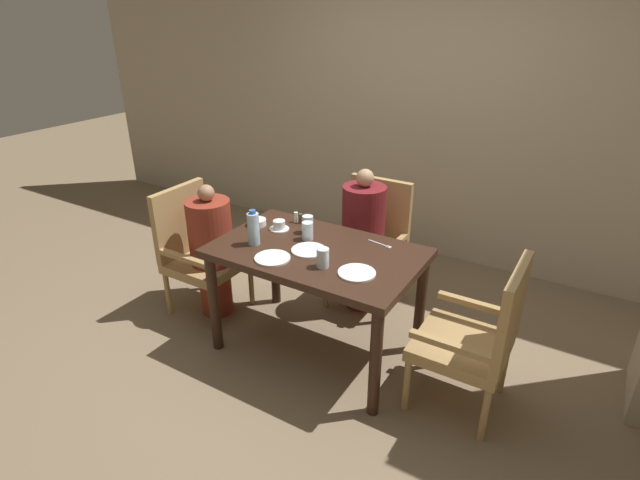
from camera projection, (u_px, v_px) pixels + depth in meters
name	position (u px, v px, depth m)	size (l,w,h in m)	color
ground_plane	(317.00, 348.00, 3.49)	(16.00, 16.00, 0.00)	#7A664C
wall_back	(428.00, 103.00, 4.32)	(8.00, 0.06, 2.80)	tan
dining_table	(317.00, 264.00, 3.20)	(1.31, 0.81, 0.77)	#331E14
chair_left_side	(197.00, 248.00, 3.76)	(0.51, 0.51, 0.97)	#A88451
diner_in_left_chair	(212.00, 250.00, 3.68)	(0.32, 0.32, 1.04)	maroon
chair_far_side	(371.00, 240.00, 3.90)	(0.51, 0.51, 0.97)	#A88451
diner_in_far_chair	(363.00, 239.00, 3.75)	(0.32, 0.32, 1.12)	maroon
chair_right_side	(479.00, 336.00, 2.77)	(0.51, 0.51, 0.97)	#A88451
plate_main_left	(357.00, 273.00, 2.87)	(0.22, 0.22, 0.01)	white
plate_main_right	(309.00, 250.00, 3.13)	(0.22, 0.22, 0.01)	white
plate_dessert_center	(272.00, 258.00, 3.04)	(0.22, 0.22, 0.01)	white
teacup_with_saucer	(279.00, 226.00, 3.43)	(0.14, 0.14, 0.07)	white
bowl_small	(257.00, 222.00, 3.49)	(0.13, 0.13, 0.04)	white
water_bottle	(253.00, 228.00, 3.18)	(0.08, 0.08, 0.24)	#A3C6DB
glass_tall_near	(308.00, 224.00, 3.37)	(0.07, 0.07, 0.12)	silver
glass_tall_mid	(323.00, 258.00, 2.92)	(0.07, 0.07, 0.12)	silver
glass_tall_far	(308.00, 231.00, 3.27)	(0.07, 0.07, 0.12)	silver
salt_shaker	(296.00, 217.00, 3.54)	(0.03, 0.03, 0.07)	white
pepper_shaker	(301.00, 218.00, 3.52)	(0.03, 0.03, 0.07)	#4C3D2D
fork_beside_plate	(382.00, 245.00, 3.21)	(0.18, 0.05, 0.00)	silver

